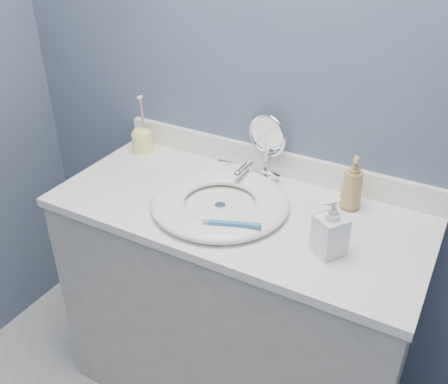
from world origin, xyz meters
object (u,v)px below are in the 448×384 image
Objects in this scene: soap_bottle_clear at (331,227)px; toothbrush_holder at (142,139)px; soap_bottle_amber at (353,183)px; makeup_mirror at (267,142)px.

toothbrush_holder reaches higher than soap_bottle_clear.
toothbrush_holder is at bearing 170.20° from soap_bottle_amber.
makeup_mirror reaches higher than soap_bottle_clear.
toothbrush_holder is at bearing -159.40° from makeup_mirror.
soap_bottle_clear is at bearing -30.00° from makeup_mirror.
makeup_mirror reaches higher than toothbrush_holder.
makeup_mirror is at bearing 158.62° from soap_bottle_amber.
makeup_mirror is 1.33× the size of soap_bottle_clear.
soap_bottle_amber is 0.83m from toothbrush_holder.
toothbrush_holder is (-0.85, 0.26, -0.03)m from soap_bottle_clear.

